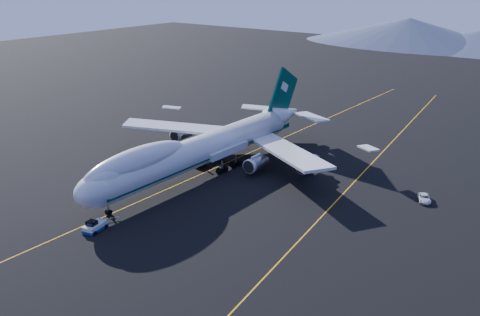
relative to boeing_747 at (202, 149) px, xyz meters
The scene contains 6 objects.
ground 5.81m from the boeing_747, 90.00° to the right, with size 500.00×500.00×0.00m, color black.
taxiway_line_main 5.80m from the boeing_747, 90.00° to the right, with size 0.25×220.00×0.01m, color #EBA10D.
taxiway_line_side 32.14m from the boeing_747, 18.38° to the left, with size 0.25×200.00×0.01m, color #EBA10D.
boeing_747 is the anchor object (origin of this frame).
pushback_tug 32.55m from the boeing_747, 84.64° to the right, with size 3.25×4.83×1.94m.
service_van 47.21m from the boeing_747, 18.49° to the left, with size 2.16×4.68×1.30m, color white.
Camera 1 is at (73.62, -83.30, 43.23)m, focal length 40.00 mm.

